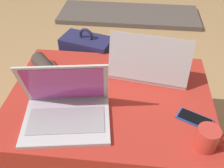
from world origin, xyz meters
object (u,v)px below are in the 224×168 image
object	(u,v)px
laptop_near	(66,108)
coffee_mug	(208,138)
wrist_brace	(46,68)
cell_phone	(195,119)
laptop_far	(149,66)
backpack	(89,68)

from	to	relation	value
laptop_near	coffee_mug	size ratio (longest dim) A/B	3.20
wrist_brace	coffee_mug	distance (m)	0.80
wrist_brace	coffee_mug	size ratio (longest dim) A/B	1.77
laptop_near	cell_phone	bearing A→B (deg)	-4.48
laptop_far	coffee_mug	bearing A→B (deg)	125.27
cell_phone	coffee_mug	xyz separation A→B (m)	(0.02, -0.13, 0.04)
cell_phone	wrist_brace	size ratio (longest dim) A/B	0.73
laptop_near	backpack	size ratio (longest dim) A/B	0.79
laptop_near	coffee_mug	bearing A→B (deg)	-18.33
laptop_far	coffee_mug	xyz separation A→B (m)	(0.21, -0.42, -0.00)
laptop_near	coffee_mug	world-z (taller)	laptop_near
laptop_near	backpack	bearing A→B (deg)	83.58
cell_phone	wrist_brace	world-z (taller)	wrist_brace
cell_phone	wrist_brace	bearing A→B (deg)	-82.13
laptop_near	cell_phone	xyz separation A→B (m)	(0.52, 0.04, -0.05)
laptop_far	cell_phone	size ratio (longest dim) A/B	2.61
laptop_near	wrist_brace	distance (m)	0.32
laptop_far	wrist_brace	xyz separation A→B (m)	(-0.50, -0.06, -0.01)
coffee_mug	wrist_brace	bearing A→B (deg)	153.10
cell_phone	backpack	distance (m)	0.81
laptop_far	backpack	xyz separation A→B (m)	(-0.36, 0.27, -0.24)
laptop_far	cell_phone	xyz separation A→B (m)	(0.19, -0.29, -0.04)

